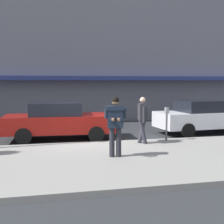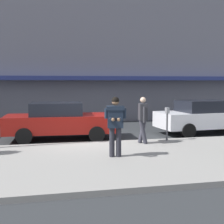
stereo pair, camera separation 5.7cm
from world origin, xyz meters
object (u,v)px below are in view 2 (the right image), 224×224
object	(u,v)px
pedestrian_with_bag	(143,117)
parking_meter	(167,119)
parked_sedan_far	(205,117)
parked_sedan_mid	(60,120)
man_texting_on_phone	(115,120)

from	to	relation	value
pedestrian_with_bag	parking_meter	world-z (taller)	pedestrian_with_bag
parked_sedan_far	pedestrian_with_bag	bearing A→B (deg)	-148.83
parked_sedan_far	pedestrian_with_bag	world-z (taller)	pedestrian_with_bag
parked_sedan_mid	pedestrian_with_bag	distance (m)	3.64
parked_sedan_mid	parking_meter	bearing A→B (deg)	-25.48
parking_meter	man_texting_on_phone	bearing A→B (deg)	-139.87
parked_sedan_far	man_texting_on_phone	size ratio (longest dim) A/B	2.57
man_texting_on_phone	parking_meter	distance (m)	3.31
parked_sedan_far	man_texting_on_phone	distance (m)	6.60
parked_sedan_mid	parked_sedan_far	bearing A→B (deg)	0.52
parked_sedan_far	parking_meter	bearing A→B (deg)	-143.76
parked_sedan_far	man_texting_on_phone	world-z (taller)	man_texting_on_phone
man_texting_on_phone	pedestrian_with_bag	distance (m)	2.32
parked_sedan_far	pedestrian_with_bag	distance (m)	4.37
parked_sedan_mid	parked_sedan_far	size ratio (longest dim) A/B	0.99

